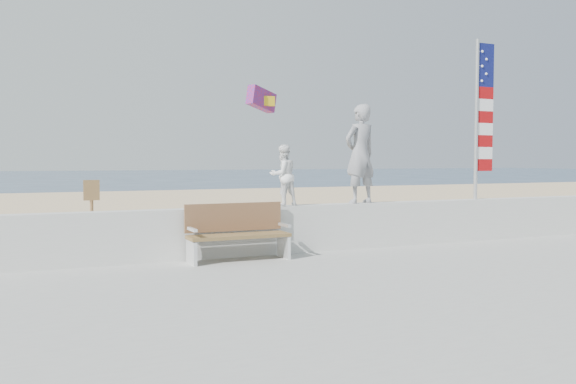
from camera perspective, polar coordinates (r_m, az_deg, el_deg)
name	(u,v)px	position (r m, az deg, el deg)	size (l,w,h in m)	color
ground	(322,282)	(9.83, 3.25, -8.41)	(220.00, 220.00, 0.00)	#2D415A
sand	(182,225)	(18.21, -9.87, -3.05)	(90.00, 40.00, 0.08)	#D4B88D
boardwalk	(507,343)	(6.61, 19.81, -13.12)	(50.00, 12.40, 0.10)	#A9AAA4
seawall	(274,230)	(11.52, -1.32, -3.55)	(30.00, 0.35, 0.90)	silver
adult	(360,154)	(12.30, 6.77, 3.57)	(0.72, 0.47, 1.98)	gray
child	(283,175)	(11.53, -0.48, 1.58)	(0.56, 0.44, 1.16)	white
bench	(237,231)	(10.78, -4.78, -3.70)	(1.80, 0.57, 1.00)	brown
flag	(481,112)	(14.15, 17.62, 7.11)	(0.50, 0.08, 3.50)	silver
parafoil_kite	(262,99)	(15.54, -2.42, 8.65)	(0.95, 0.67, 0.66)	red
sign	(92,209)	(13.14, -17.89, -1.51)	(0.32, 0.07, 1.46)	olive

